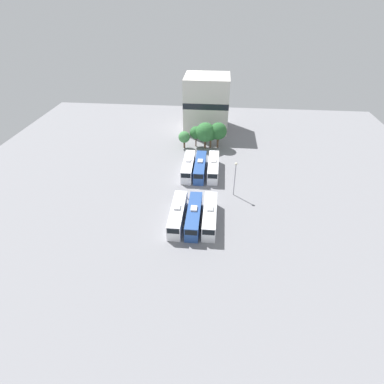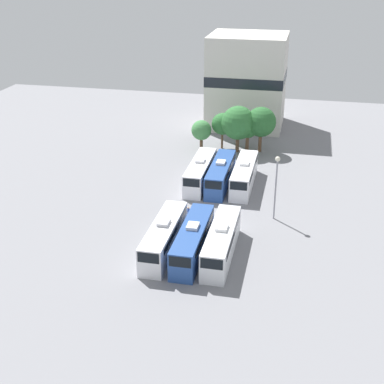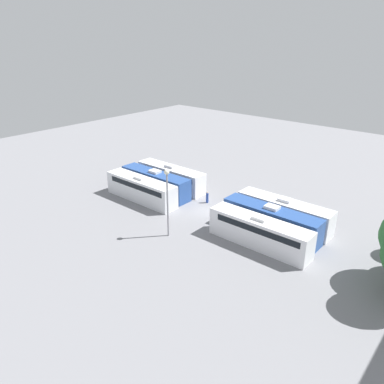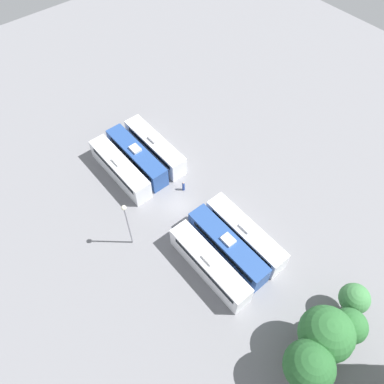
{
  "view_description": "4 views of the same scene",
  "coord_description": "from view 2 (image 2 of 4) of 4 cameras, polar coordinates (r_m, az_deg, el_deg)",
  "views": [
    {
      "loc": [
        3.91,
        -55.02,
        38.46
      ],
      "look_at": [
        -1.05,
        -1.97,
        1.86
      ],
      "focal_mm": 28.0,
      "sensor_mm": 36.0,
      "label": 1
    },
    {
      "loc": [
        10.66,
        -58.79,
        30.24
      ],
      "look_at": [
        -1.98,
        -0.78,
        3.23
      ],
      "focal_mm": 50.0,
      "sensor_mm": 36.0,
      "label": 2
    },
    {
      "loc": [
        35.31,
        27.64,
        21.46
      ],
      "look_at": [
        1.07,
        -1.74,
        2.66
      ],
      "focal_mm": 35.0,
      "sensor_mm": 36.0,
      "label": 3
    },
    {
      "loc": [
        16.98,
        23.22,
        42.13
      ],
      "look_at": [
        -1.66,
        0.76,
        2.57
      ],
      "focal_mm": 35.0,
      "sensor_mm": 36.0,
      "label": 4
    }
  ],
  "objects": [
    {
      "name": "bus_4",
      "position": [
        74.66,
        3.07,
        2.01
      ],
      "size": [
        2.57,
        11.88,
        3.58
      ],
      "color": "#284C93",
      "rests_on": "ground_plane"
    },
    {
      "name": "bus_2",
      "position": [
        57.55,
        3.17,
        -5.22
      ],
      "size": [
        2.57,
        11.88,
        3.58
      ],
      "color": "silver",
      "rests_on": "ground_plane"
    },
    {
      "name": "bus_1",
      "position": [
        57.76,
        0.09,
        -5.07
      ],
      "size": [
        2.57,
        11.88,
        3.58
      ],
      "color": "#284C93",
      "rests_on": "ground_plane"
    },
    {
      "name": "tree_1",
      "position": [
        88.25,
        3.27,
        7.26
      ],
      "size": [
        3.57,
        3.57,
        6.0
      ],
      "color": "brown",
      "rests_on": "ground_plane"
    },
    {
      "name": "worker_person",
      "position": [
        65.47,
        -0.4,
        -2.3
      ],
      "size": [
        0.36,
        0.36,
        1.65
      ],
      "color": "navy",
      "rests_on": "ground_plane"
    },
    {
      "name": "tree_4",
      "position": [
        87.12,
        7.38,
        7.4
      ],
      "size": [
        4.82,
        4.82,
        7.42
      ],
      "color": "brown",
      "rests_on": "ground_plane"
    },
    {
      "name": "tree_0",
      "position": [
        87.75,
        1.01,
        6.59
      ],
      "size": [
        3.28,
        3.28,
        4.99
      ],
      "color": "brown",
      "rests_on": "ground_plane"
    },
    {
      "name": "light_pole",
      "position": [
        64.4,
        8.99,
        1.54
      ],
      "size": [
        0.6,
        0.6,
        8.14
      ],
      "color": "gray",
      "rests_on": "ground_plane"
    },
    {
      "name": "bus_0",
      "position": [
        58.51,
        -3.0,
        -4.69
      ],
      "size": [
        2.57,
        11.88,
        3.58
      ],
      "color": "white",
      "rests_on": "ground_plane"
    },
    {
      "name": "bus_5",
      "position": [
        74.63,
        5.59,
        1.92
      ],
      "size": [
        2.57,
        11.88,
        3.58
      ],
      "color": "white",
      "rests_on": "ground_plane"
    },
    {
      "name": "tree_3",
      "position": [
        87.25,
        5.98,
        6.84
      ],
      "size": [
        3.43,
        3.43,
        5.78
      ],
      "color": "brown",
      "rests_on": "ground_plane"
    },
    {
      "name": "bus_3",
      "position": [
        75.24,
        0.9,
        2.23
      ],
      "size": [
        2.57,
        11.88,
        3.58
      ],
      "color": "white",
      "rests_on": "ground_plane"
    },
    {
      "name": "tree_2",
      "position": [
        86.75,
        4.94,
        7.35
      ],
      "size": [
        5.44,
        5.44,
        7.59
      ],
      "color": "brown",
      "rests_on": "ground_plane"
    },
    {
      "name": "ground_plane",
      "position": [
        66.97,
        1.8,
        -2.39
      ],
      "size": [
        119.24,
        119.24,
        0.0
      ],
      "primitive_type": "plane",
      "color": "gray"
    },
    {
      "name": "depot_building",
      "position": [
        100.16,
        5.89,
        11.74
      ],
      "size": [
        13.7,
        12.59,
        16.63
      ],
      "color": "beige",
      "rests_on": "ground_plane"
    }
  ]
}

